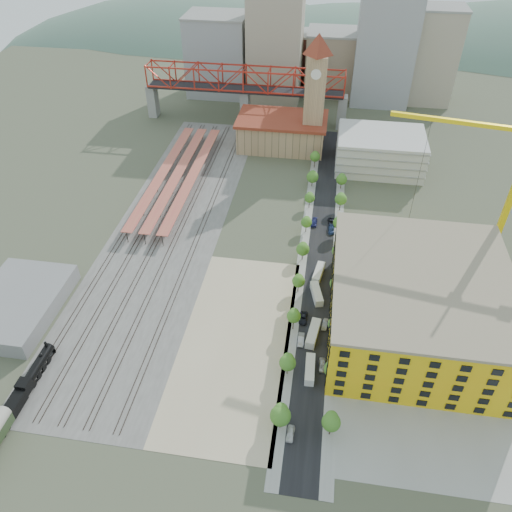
% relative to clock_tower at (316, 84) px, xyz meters
% --- Properties ---
extents(ground, '(400.00, 400.00, 0.00)m').
position_rel_clock_tower_xyz_m(ground, '(-8.00, -79.99, -28.70)').
color(ground, '#474C38').
rests_on(ground, ground).
extents(ballast_strip, '(36.00, 165.00, 0.06)m').
position_rel_clock_tower_xyz_m(ballast_strip, '(-44.00, -62.49, -28.67)').
color(ballast_strip, '#605E59').
rests_on(ballast_strip, ground).
extents(dirt_lot, '(28.00, 67.00, 0.06)m').
position_rel_clock_tower_xyz_m(dirt_lot, '(-12.00, -111.49, -28.67)').
color(dirt_lot, tan).
rests_on(dirt_lot, ground).
extents(street_asphalt, '(12.00, 170.00, 0.06)m').
position_rel_clock_tower_xyz_m(street_asphalt, '(8.00, -64.99, -28.67)').
color(street_asphalt, black).
rests_on(street_asphalt, ground).
extents(sidewalk_west, '(3.00, 170.00, 0.04)m').
position_rel_clock_tower_xyz_m(sidewalk_west, '(2.50, -64.99, -28.68)').
color(sidewalk_west, gray).
rests_on(sidewalk_west, ground).
extents(sidewalk_east, '(3.00, 170.00, 0.04)m').
position_rel_clock_tower_xyz_m(sidewalk_east, '(13.50, -64.99, -28.68)').
color(sidewalk_east, gray).
rests_on(sidewalk_east, ground).
extents(construction_pad, '(50.00, 90.00, 0.06)m').
position_rel_clock_tower_xyz_m(construction_pad, '(37.00, -99.99, -28.67)').
color(construction_pad, gray).
rests_on(construction_pad, ground).
extents(rail_tracks, '(26.56, 160.00, 0.18)m').
position_rel_clock_tower_xyz_m(rail_tracks, '(-45.80, -62.49, -28.55)').
color(rail_tracks, '#382B23').
rests_on(rail_tracks, ground).
extents(platform_canopies, '(16.00, 80.00, 4.12)m').
position_rel_clock_tower_xyz_m(platform_canopies, '(-49.00, -34.99, -24.70)').
color(platform_canopies, '#BD6948').
rests_on(platform_canopies, ground).
extents(station_hall, '(38.00, 24.00, 13.10)m').
position_rel_clock_tower_xyz_m(station_hall, '(-13.00, 2.01, -22.03)').
color(station_hall, tan).
rests_on(station_hall, ground).
extents(clock_tower, '(12.00, 12.00, 52.00)m').
position_rel_clock_tower_xyz_m(clock_tower, '(0.00, 0.00, 0.00)').
color(clock_tower, tan).
rests_on(clock_tower, ground).
extents(parking_garage, '(34.00, 26.00, 14.00)m').
position_rel_clock_tower_xyz_m(parking_garage, '(28.00, -9.99, -21.70)').
color(parking_garage, silver).
rests_on(parking_garage, ground).
extents(truss_bridge, '(94.00, 9.60, 25.60)m').
position_rel_clock_tower_xyz_m(truss_bridge, '(-33.00, 25.01, -9.83)').
color(truss_bridge, gray).
rests_on(truss_bridge, ground).
extents(construction_building, '(44.60, 50.60, 18.80)m').
position_rel_clock_tower_xyz_m(construction_building, '(34.00, -99.99, -19.29)').
color(construction_building, yellow).
rests_on(construction_building, ground).
extents(warehouse, '(22.00, 32.00, 5.00)m').
position_rel_clock_tower_xyz_m(warehouse, '(-74.00, -109.99, -26.20)').
color(warehouse, gray).
rests_on(warehouse, ground).
extents(street_trees, '(15.40, 124.40, 8.00)m').
position_rel_clock_tower_xyz_m(street_trees, '(8.00, -74.99, -28.70)').
color(street_trees, '#3E7021').
rests_on(street_trees, ground).
extents(skyline, '(133.00, 46.00, 60.00)m').
position_rel_clock_tower_xyz_m(skyline, '(-0.53, 62.32, -5.89)').
color(skyline, '#9EA0A3').
rests_on(skyline, ground).
extents(distant_hills, '(647.00, 264.00, 227.00)m').
position_rel_clock_tower_xyz_m(distant_hills, '(37.28, 180.01, -108.23)').
color(distant_hills, '#4C6B59').
rests_on(distant_hills, ground).
extents(locomotive, '(2.80, 21.59, 5.40)m').
position_rel_clock_tower_xyz_m(locomotive, '(-58.00, -131.94, -26.68)').
color(locomotive, black).
rests_on(locomotive, ground).
extents(tower_crane, '(48.83, 10.21, 52.60)m').
position_rel_clock_tower_xyz_m(tower_crane, '(55.65, -69.38, 3.77)').
color(tower_crane, yellow).
rests_on(tower_crane, ground).
extents(site_trailer_a, '(2.48, 8.64, 2.35)m').
position_rel_clock_tower_xyz_m(site_trailer_a, '(8.00, -118.78, -27.52)').
color(site_trailer_a, silver).
rests_on(site_trailer_a, ground).
extents(site_trailer_b, '(3.72, 9.55, 2.55)m').
position_rel_clock_tower_xyz_m(site_trailer_b, '(8.00, -106.95, -27.42)').
color(site_trailer_b, silver).
rests_on(site_trailer_b, ground).
extents(site_trailer_c, '(4.40, 8.95, 2.37)m').
position_rel_clock_tower_xyz_m(site_trailer_c, '(8.00, -91.46, -27.51)').
color(site_trailer_c, silver).
rests_on(site_trailer_c, ground).
extents(site_trailer_d, '(3.62, 8.88, 2.36)m').
position_rel_clock_tower_xyz_m(site_trailer_d, '(8.00, -82.12, -27.52)').
color(site_trailer_d, silver).
rests_on(site_trailer_d, ground).
extents(car_0, '(1.91, 4.23, 1.41)m').
position_rel_clock_tower_xyz_m(car_0, '(5.00, -136.66, -27.99)').
color(car_0, silver).
rests_on(car_0, ground).
extents(car_1, '(1.68, 4.65, 1.52)m').
position_rel_clock_tower_xyz_m(car_1, '(5.00, -109.16, -27.93)').
color(car_1, '#ACACB1').
rests_on(car_1, ground).
extents(car_2, '(2.33, 4.91, 1.36)m').
position_rel_clock_tower_xyz_m(car_2, '(5.00, -101.23, -28.02)').
color(car_2, black).
rests_on(car_2, ground).
extents(car_3, '(2.15, 4.86, 1.39)m').
position_rel_clock_tower_xyz_m(car_3, '(5.00, -55.23, -28.00)').
color(car_3, navy).
rests_on(car_3, ground).
extents(car_4, '(2.00, 4.49, 1.50)m').
position_rel_clock_tower_xyz_m(car_4, '(11.00, -116.67, -27.95)').
color(car_4, '#B9B9B9').
rests_on(car_4, ground).
extents(car_5, '(2.02, 4.30, 1.36)m').
position_rel_clock_tower_xyz_m(car_5, '(11.00, -102.66, -28.02)').
color(car_5, gray).
rests_on(car_5, ground).
extents(car_6, '(3.10, 5.27, 1.38)m').
position_rel_clock_tower_xyz_m(car_6, '(11.00, -54.11, -28.01)').
color(car_6, black).
rests_on(car_6, ground).
extents(car_7, '(2.26, 4.96, 1.41)m').
position_rel_clock_tower_xyz_m(car_7, '(11.00, -58.63, -27.99)').
color(car_7, navy).
rests_on(car_7, ground).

